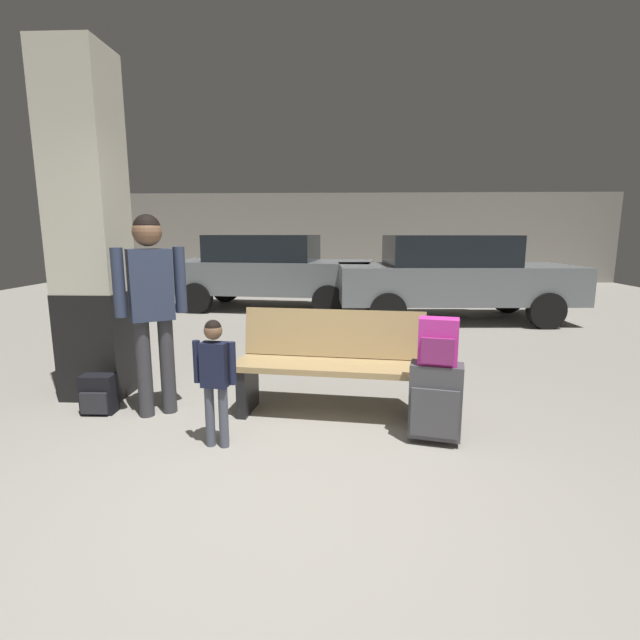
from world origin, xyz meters
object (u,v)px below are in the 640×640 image
(suitcase, at_px, (435,401))
(parked_car_far, at_px, (270,270))
(child, at_px, (215,370))
(bench, at_px, (331,364))
(backpack_dark_floor, at_px, (98,395))
(parked_car_near, at_px, (452,275))
(structural_pillar, at_px, (90,231))
(adult, at_px, (151,294))
(backpack_bright, at_px, (438,342))

(suitcase, bearing_deg, parked_car_far, 109.12)
(child, relative_size, parked_car_far, 0.22)
(child, bearing_deg, bench, 40.03)
(backpack_dark_floor, bearing_deg, parked_car_near, 48.80)
(structural_pillar, xyz_separation_m, parked_car_far, (0.85, 5.32, -0.76))
(adult, bearing_deg, suitcase, -11.27)
(adult, relative_size, backpack_dark_floor, 4.99)
(suitcase, relative_size, parked_car_near, 0.14)
(backpack_dark_floor, bearing_deg, parked_car_far, 83.89)
(parked_car_far, bearing_deg, parked_car_near, -18.68)
(child, xyz_separation_m, parked_car_far, (-0.57, 6.43, 0.22))
(suitcase, height_order, child, child)
(backpack_bright, bearing_deg, child, -174.92)
(structural_pillar, height_order, parked_car_near, structural_pillar)
(bench, xyz_separation_m, backpack_bright, (0.79, -0.54, 0.33))
(suitcase, relative_size, adult, 0.36)
(parked_car_near, xyz_separation_m, parked_car_far, (-3.46, 1.17, 0.00))
(bench, relative_size, backpack_dark_floor, 4.85)
(backpack_bright, xyz_separation_m, parked_car_near, (1.28, 5.11, 0.03))
(adult, bearing_deg, structural_pillar, 145.70)
(child, height_order, backpack_dark_floor, child)
(bench, height_order, adult, adult)
(child, height_order, parked_car_far, parked_car_far)
(backpack_bright, bearing_deg, parked_car_near, 75.95)
(parked_car_near, height_order, parked_car_far, same)
(bench, xyz_separation_m, parked_car_far, (-1.39, 5.74, 0.36))
(adult, distance_m, parked_car_near, 5.87)
(backpack_dark_floor, bearing_deg, child, -26.34)
(adult, relative_size, parked_car_far, 0.40)
(suitcase, bearing_deg, child, -174.90)
(structural_pillar, distance_m, parked_car_far, 5.44)
(backpack_bright, bearing_deg, adult, 168.72)
(child, bearing_deg, parked_car_near, 61.23)
(bench, bearing_deg, structural_pillar, 169.28)
(suitcase, distance_m, backpack_bright, 0.45)
(structural_pillar, xyz_separation_m, backpack_bright, (3.03, -0.97, -0.79))
(child, distance_m, parked_car_near, 6.00)
(structural_pillar, distance_m, suitcase, 3.41)
(bench, distance_m, child, 1.07)
(child, bearing_deg, backpack_bright, 5.08)
(adult, bearing_deg, bench, 3.34)
(adult, relative_size, parked_car_near, 0.41)
(bench, bearing_deg, backpack_bright, -34.45)
(child, relative_size, backpack_dark_floor, 2.78)
(structural_pillar, relative_size, parked_car_far, 0.74)
(bench, distance_m, suitcase, 0.97)
(parked_car_far, bearing_deg, bench, -76.41)
(parked_car_near, bearing_deg, adult, -127.39)
(backpack_dark_floor, distance_m, parked_car_near, 6.23)
(backpack_bright, xyz_separation_m, adult, (-2.28, 0.46, 0.28))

